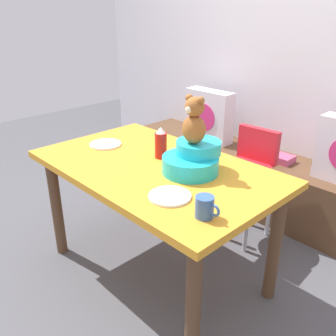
# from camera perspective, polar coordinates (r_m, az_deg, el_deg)

# --- Properties ---
(ground_plane) EXTENTS (8.00, 8.00, 0.00)m
(ground_plane) POSITION_cam_1_polar(r_m,az_deg,el_deg) (2.42, -1.78, -15.82)
(ground_plane) COLOR #4C4C51
(back_wall) EXTENTS (4.40, 0.10, 2.60)m
(back_wall) POSITION_cam_1_polar(r_m,az_deg,el_deg) (3.02, 19.70, 17.99)
(back_wall) COLOR silver
(back_wall) RESTS_ON ground_plane
(window_bench) EXTENTS (2.60, 0.44, 0.46)m
(window_bench) POSITION_cam_1_polar(r_m,az_deg,el_deg) (3.07, 14.60, -2.24)
(window_bench) COLOR brown
(window_bench) RESTS_ON ground_plane
(pillow_floral_left) EXTENTS (0.44, 0.15, 0.44)m
(pillow_floral_left) POSITION_cam_1_polar(r_m,az_deg,el_deg) (3.21, 6.44, 8.16)
(pillow_floral_left) COLOR silver
(pillow_floral_left) RESTS_ON window_bench
(book_stack) EXTENTS (0.20, 0.14, 0.05)m
(book_stack) POSITION_cam_1_polar(r_m,az_deg,el_deg) (2.92, 17.15, 1.53)
(book_stack) COLOR #B1466C
(book_stack) RESTS_ON window_bench
(dining_table) EXTENTS (1.40, 0.84, 0.74)m
(dining_table) POSITION_cam_1_polar(r_m,az_deg,el_deg) (2.07, -2.00, -2.14)
(dining_table) COLOR orange
(dining_table) RESTS_ON ground_plane
(highchair) EXTENTS (0.34, 0.46, 0.79)m
(highchair) POSITION_cam_1_polar(r_m,az_deg,el_deg) (2.56, 12.24, -0.26)
(highchair) COLOR red
(highchair) RESTS_ON ground_plane
(infant_seat_teal) EXTENTS (0.30, 0.33, 0.16)m
(infant_seat_teal) POSITION_cam_1_polar(r_m,az_deg,el_deg) (1.92, 3.96, 1.44)
(infant_seat_teal) COLOR #1EB9C9
(infant_seat_teal) RESTS_ON dining_table
(teddy_bear) EXTENTS (0.13, 0.12, 0.25)m
(teddy_bear) POSITION_cam_1_polar(r_m,az_deg,el_deg) (1.85, 4.12, 7.34)
(teddy_bear) COLOR #985928
(teddy_bear) RESTS_ON infant_seat_teal
(ketchup_bottle) EXTENTS (0.07, 0.07, 0.18)m
(ketchup_bottle) POSITION_cam_1_polar(r_m,az_deg,el_deg) (2.09, -1.14, 3.88)
(ketchup_bottle) COLOR red
(ketchup_bottle) RESTS_ON dining_table
(coffee_mug) EXTENTS (0.12, 0.08, 0.09)m
(coffee_mug) POSITION_cam_1_polar(r_m,az_deg,el_deg) (1.52, 5.85, -6.12)
(coffee_mug) COLOR #335999
(coffee_mug) RESTS_ON dining_table
(dinner_plate_near) EXTENTS (0.20, 0.20, 0.01)m
(dinner_plate_near) POSITION_cam_1_polar(r_m,az_deg,el_deg) (2.35, -9.79, 3.70)
(dinner_plate_near) COLOR white
(dinner_plate_near) RESTS_ON dining_table
(dinner_plate_far) EXTENTS (0.20, 0.20, 0.01)m
(dinner_plate_far) POSITION_cam_1_polar(r_m,az_deg,el_deg) (1.68, 0.29, -4.43)
(dinner_plate_far) COLOR white
(dinner_plate_far) RESTS_ON dining_table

